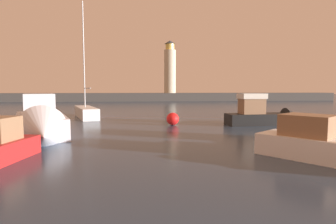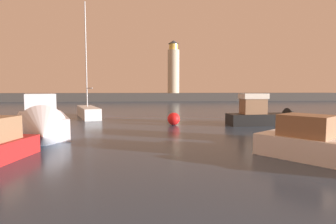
% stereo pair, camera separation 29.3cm
% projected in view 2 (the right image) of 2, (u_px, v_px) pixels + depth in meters
% --- Properties ---
extents(ground_plane, '(220.00, 220.00, 0.00)m').
position_uv_depth(ground_plane, '(153.00, 113.00, 33.23)').
color(ground_plane, '#2D3D51').
extents(breakwater, '(92.44, 4.97, 1.89)m').
position_uv_depth(breakwater, '(148.00, 97.00, 64.87)').
color(breakwater, '#423F3D').
rests_on(breakwater, ground_plane).
extents(lighthouse, '(2.75, 2.75, 12.34)m').
position_uv_depth(lighthouse, '(173.00, 68.00, 64.83)').
color(lighthouse, beige).
rests_on(lighthouse, breakwater).
extents(motorboat_3, '(6.56, 2.08, 2.86)m').
position_uv_depth(motorboat_3, '(269.00, 115.00, 21.89)').
color(motorboat_3, black).
rests_on(motorboat_3, ground_plane).
extents(motorboat_5, '(5.69, 9.44, 3.21)m').
position_uv_depth(motorboat_5, '(42.00, 124.00, 16.17)').
color(motorboat_5, silver).
rests_on(motorboat_5, ground_plane).
extents(sailboat_moored, '(3.54, 6.78, 11.53)m').
position_uv_depth(sailboat_moored, '(88.00, 111.00, 27.50)').
color(sailboat_moored, white).
rests_on(sailboat_moored, ground_plane).
extents(mooring_buoy, '(1.00, 1.00, 1.00)m').
position_uv_depth(mooring_buoy, '(174.00, 119.00, 21.65)').
color(mooring_buoy, red).
rests_on(mooring_buoy, ground_plane).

